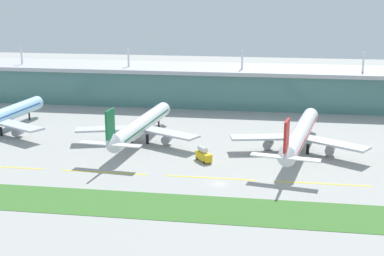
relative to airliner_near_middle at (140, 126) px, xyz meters
The scene contains 10 objects.
ground_plane 52.58m from the airliner_near_middle, 49.61° to the right, with size 600.00×600.00×0.00m, color #9E9E99.
terminal_building 79.88m from the airliner_near_middle, 64.93° to the left, with size 288.00×34.00×27.65m.
airliner_near_middle is the anchor object (origin of this frame).
airliner_far_middle 58.92m from the airliner_near_middle, ahead, with size 48.00×70.13×18.90m.
taxiway_stripe_west 51.51m from the airliner_near_middle, 136.68° to the right, with size 28.00×0.70×0.04m, color yellow.
taxiway_stripe_mid_west 35.79m from the airliner_near_middle, 95.19° to the right, with size 28.00×0.70×0.04m, color yellow.
taxiway_stripe_centre 47.12m from the airliner_near_middle, 48.68° to the right, with size 28.00×0.70×0.04m, color yellow.
taxiway_stripe_mid_east 73.97m from the airliner_near_middle, 28.41° to the right, with size 28.00×0.70×0.04m, color yellow.
grass_verge 68.23m from the airliner_near_middle, 60.14° to the right, with size 300.00×18.00×0.10m, color #3D702D.
fuel_truck 32.83m from the airliner_near_middle, 35.54° to the right, with size 6.38×7.33×4.95m.
Camera 1 is at (14.69, -149.91, 57.10)m, focal length 50.13 mm.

